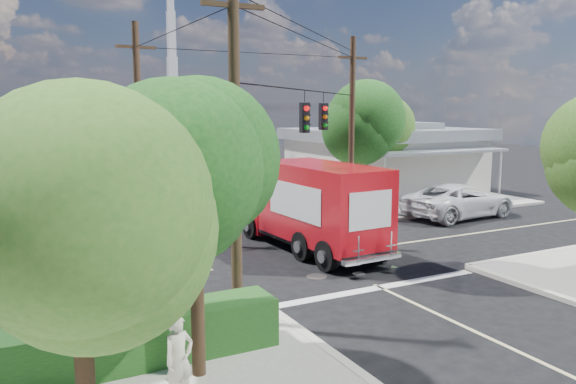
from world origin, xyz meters
TOP-DOWN VIEW (x-y plane):
  - ground at (0.00, 0.00)m, footprint 120.00×120.00m
  - sidewalk_ne at (10.88, 10.88)m, footprint 14.12×14.12m
  - road_markings at (0.00, -1.47)m, footprint 32.00×32.00m
  - building_ne at (12.50, 11.97)m, footprint 11.80×10.20m
  - radio_tower at (0.50, 20.00)m, footprint 0.80×0.80m
  - tree_sw_front at (-6.99, -7.54)m, footprint 3.88×3.78m
  - tree_sw_back at (-9.49, -10.04)m, footprint 3.56×3.42m
  - tree_ne_front at (7.21, 6.76)m, footprint 4.21×4.14m
  - tree_ne_back at (9.81, 8.96)m, footprint 3.77×3.66m
  - palm_nw_front at (-7.50, 7.50)m, footprint 3.01×3.08m
  - palm_nw_back at (-9.50, 9.00)m, footprint 3.01×3.08m
  - utility_poles at (-1.58, 1.60)m, footprint 12.00×10.68m
  - picket_fence at (-7.80, -5.60)m, footprint 5.94×0.06m
  - hedge_sw at (-8.00, -6.40)m, footprint 6.20×1.20m
  - vending_boxes at (6.50, 6.20)m, footprint 1.90×0.50m
  - delivery_truck at (0.41, 0.76)m, footprint 2.96×8.17m
  - parked_car at (10.55, 3.17)m, footprint 6.49×3.43m
  - pedestrian at (-7.68, -8.43)m, footprint 0.72×0.59m

SIDE VIEW (x-z plane):
  - ground at x=0.00m, z-range 0.00..0.00m
  - road_markings at x=0.00m, z-range 0.00..0.01m
  - sidewalk_ne at x=10.88m, z-range 0.00..0.14m
  - picket_fence at x=-7.80m, z-range 0.18..1.18m
  - hedge_sw at x=-8.00m, z-range 0.14..1.24m
  - vending_boxes at x=6.50m, z-range 0.14..1.24m
  - parked_car at x=10.55m, z-range 0.00..1.74m
  - pedestrian at x=-7.68m, z-range 0.14..1.83m
  - delivery_truck at x=0.41m, z-range 0.03..3.51m
  - building_ne at x=12.50m, z-range 0.07..4.57m
  - tree_sw_back at x=-9.49m, z-range 1.19..6.60m
  - tree_ne_back at x=9.81m, z-range 1.27..7.10m
  - tree_sw_front at x=-6.99m, z-range 1.32..7.35m
  - palm_nw_back at x=-9.50m, z-range 2.08..7.27m
  - utility_poles at x=-1.58m, z-range 0.17..9.17m
  - tree_ne_front at x=7.21m, z-range 1.44..8.09m
  - palm_nw_front at x=-7.50m, z-range 2.25..7.84m
  - radio_tower at x=0.50m, z-range -2.86..14.14m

